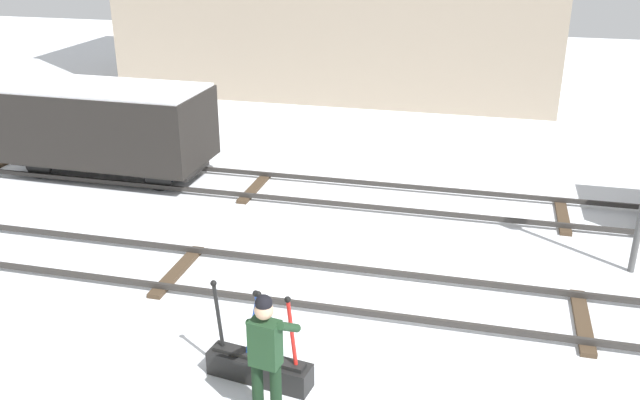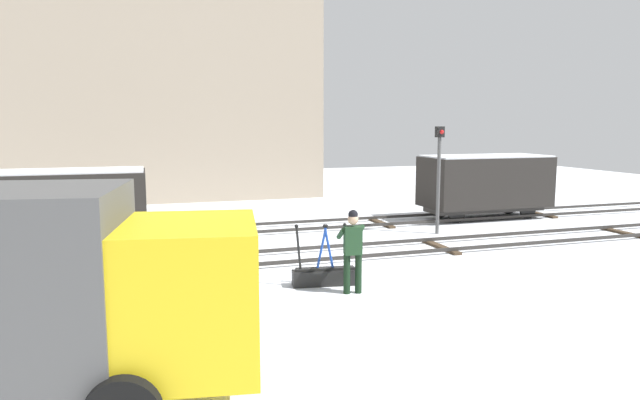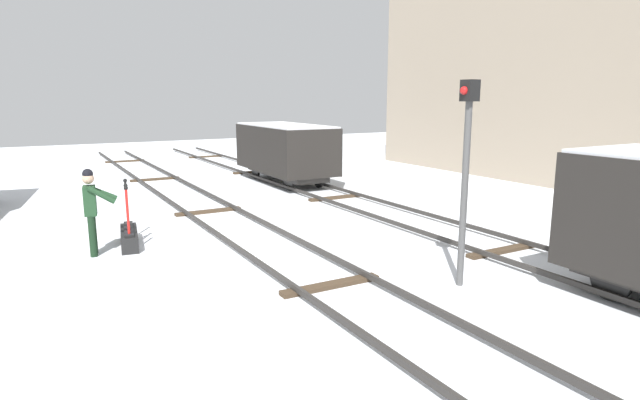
% 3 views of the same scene
% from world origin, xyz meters
% --- Properties ---
extents(ground_plane, '(60.00, 60.00, 0.00)m').
position_xyz_m(ground_plane, '(0.00, 0.00, 0.00)').
color(ground_plane, silver).
extents(track_main_line, '(44.00, 1.94, 0.18)m').
position_xyz_m(track_main_line, '(0.00, 0.00, 0.11)').
color(track_main_line, '#2D2B28').
rests_on(track_main_line, ground_plane).
extents(track_siding_near, '(44.00, 1.94, 0.18)m').
position_xyz_m(track_siding_near, '(0.00, 4.35, 0.11)').
color(track_siding_near, '#2D2B28').
rests_on(track_siding_near, ground_plane).
extents(switch_lever_frame, '(1.56, 0.58, 1.45)m').
position_xyz_m(switch_lever_frame, '(-1.04, -2.64, 0.25)').
color(switch_lever_frame, black).
rests_on(switch_lever_frame, ground_plane).
extents(rail_worker, '(0.61, 0.73, 1.86)m').
position_xyz_m(rail_worker, '(-0.66, -3.40, 1.07)').
color(rail_worker, black).
rests_on(rail_worker, ground_plane).
extents(delivery_truck, '(5.78, 3.11, 2.93)m').
position_xyz_m(delivery_truck, '(-6.48, -7.04, 1.64)').
color(delivery_truck, gold).
rests_on(delivery_truck, ground_plane).
extents(signal_post, '(0.24, 0.32, 3.62)m').
position_xyz_m(signal_post, '(4.56, 2.08, 2.23)').
color(signal_post, '#4C4C4C').
rests_on(signal_post, ground_plane).
extents(apartment_building, '(15.76, 6.65, 11.80)m').
position_xyz_m(apartment_building, '(-3.82, 15.61, 5.91)').
color(apartment_building, gray).
rests_on(apartment_building, ground_plane).
extents(freight_car_back_track, '(4.90, 2.23, 2.48)m').
position_xyz_m(freight_car_back_track, '(7.92, 4.35, 1.42)').
color(freight_car_back_track, '#2D2B28').
rests_on(freight_car_back_track, ground_plane).
extents(freight_car_far_end, '(5.08, 2.28, 2.29)m').
position_xyz_m(freight_car_far_end, '(-7.34, 4.35, 1.32)').
color(freight_car_far_end, '#2D2B28').
rests_on(freight_car_far_end, ground_plane).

